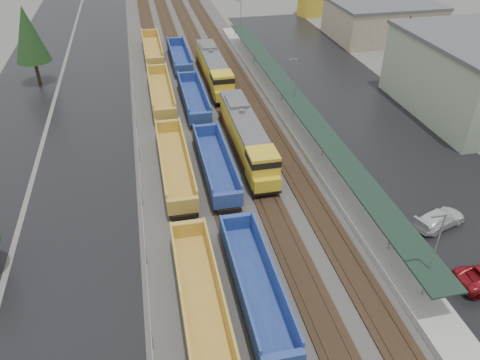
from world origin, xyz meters
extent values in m
cube|color=#302D2B|center=(0.00, 60.00, 0.04)|extent=(20.00, 160.00, 0.08)
cube|color=black|center=(-6.00, 60.00, 0.15)|extent=(2.60, 160.00, 0.15)
cube|color=#473326|center=(-6.72, 60.00, 0.27)|extent=(0.08, 160.00, 0.07)
cube|color=#473326|center=(-5.28, 60.00, 0.27)|extent=(0.08, 160.00, 0.07)
cube|color=black|center=(-2.00, 60.00, 0.15)|extent=(2.60, 160.00, 0.15)
cube|color=#473326|center=(-2.72, 60.00, 0.27)|extent=(0.08, 160.00, 0.07)
cube|color=#473326|center=(-1.28, 60.00, 0.27)|extent=(0.08, 160.00, 0.07)
cube|color=black|center=(2.00, 60.00, 0.15)|extent=(2.60, 160.00, 0.15)
cube|color=#473326|center=(1.28, 60.00, 0.27)|extent=(0.08, 160.00, 0.07)
cube|color=#473326|center=(2.72, 60.00, 0.27)|extent=(0.08, 160.00, 0.07)
cube|color=black|center=(6.00, 60.00, 0.15)|extent=(2.60, 160.00, 0.15)
cube|color=#473326|center=(5.28, 60.00, 0.27)|extent=(0.08, 160.00, 0.07)
cube|color=#473326|center=(6.72, 60.00, 0.27)|extent=(0.08, 160.00, 0.07)
cube|color=black|center=(-15.00, 60.00, 0.01)|extent=(10.00, 160.00, 0.02)
cube|color=black|center=(-25.00, 60.00, 0.01)|extent=(9.00, 160.00, 0.02)
cube|color=black|center=(19.00, 50.00, 0.01)|extent=(16.00, 100.00, 0.02)
cube|color=#9E9B93|center=(9.50, 50.00, 0.35)|extent=(3.00, 80.00, 0.70)
cylinder|color=gray|center=(9.50, 25.00, 1.90)|extent=(0.16, 0.16, 2.40)
cylinder|color=gray|center=(9.50, 40.00, 1.90)|extent=(0.16, 0.16, 2.40)
cylinder|color=gray|center=(9.50, 55.00, 1.90)|extent=(0.16, 0.16, 2.40)
cylinder|color=gray|center=(9.50, 70.00, 1.90)|extent=(0.16, 0.16, 2.40)
cylinder|color=gray|center=(9.50, 85.00, 1.90)|extent=(0.16, 0.16, 2.40)
cube|color=black|center=(9.50, 50.00, 3.20)|extent=(2.60, 65.00, 0.15)
cylinder|color=gray|center=(9.50, 20.00, 4.00)|extent=(0.12, 0.12, 8.00)
cube|color=gray|center=(9.00, 20.00, 7.90)|extent=(1.00, 0.15, 0.12)
cylinder|color=gray|center=(9.50, 50.00, 4.00)|extent=(0.12, 0.12, 8.00)
cube|color=gray|center=(9.00, 50.00, 7.90)|extent=(1.00, 0.15, 0.12)
cylinder|color=gray|center=(9.50, 80.00, 4.00)|extent=(0.12, 0.12, 8.00)
cube|color=gray|center=(9.00, 80.00, 7.90)|extent=(1.00, 0.15, 0.12)
cylinder|color=gray|center=(-9.50, 20.00, 1.00)|extent=(0.08, 0.08, 2.00)
cylinder|color=gray|center=(-9.50, 28.00, 1.00)|extent=(0.08, 0.08, 2.00)
cylinder|color=gray|center=(-9.50, 36.00, 1.00)|extent=(0.08, 0.08, 2.00)
cylinder|color=gray|center=(-9.50, 44.00, 1.00)|extent=(0.08, 0.08, 2.00)
cylinder|color=gray|center=(-9.50, 52.00, 1.00)|extent=(0.08, 0.08, 2.00)
cylinder|color=gray|center=(-9.50, 60.00, 1.00)|extent=(0.08, 0.08, 2.00)
cylinder|color=gray|center=(-9.50, 68.00, 1.00)|extent=(0.08, 0.08, 2.00)
cylinder|color=gray|center=(-9.50, 76.00, 1.00)|extent=(0.08, 0.08, 2.00)
cylinder|color=gray|center=(-9.50, 84.00, 1.00)|extent=(0.08, 0.08, 2.00)
cylinder|color=gray|center=(-9.50, 92.00, 1.00)|extent=(0.08, 0.08, 2.00)
cylinder|color=gray|center=(-9.50, 100.00, 1.00)|extent=(0.08, 0.08, 2.00)
cylinder|color=gray|center=(-9.50, 108.00, 1.00)|extent=(0.08, 0.08, 2.00)
cylinder|color=gray|center=(-9.50, 116.00, 1.00)|extent=(0.08, 0.08, 2.00)
cube|color=gray|center=(-9.50, 60.00, 2.00)|extent=(0.05, 160.00, 0.05)
cube|color=gray|center=(36.00, 80.00, 3.00)|extent=(18.00, 14.00, 6.00)
cube|color=#59595B|center=(36.00, 80.00, 6.25)|extent=(18.36, 14.28, 0.50)
cylinder|color=#332316|center=(-23.00, 70.00, 1.65)|extent=(0.50, 0.50, 3.30)
cone|color=black|center=(-23.00, 70.00, 7.15)|extent=(4.84, 4.84, 7.70)
cylinder|color=#332316|center=(28.00, 58.00, 1.50)|extent=(0.50, 0.50, 3.00)
cone|color=black|center=(28.00, 58.00, 6.50)|extent=(4.40, 4.40, 7.00)
cube|color=black|center=(2.00, 43.57, 0.81)|extent=(2.76, 18.42, 0.37)
cube|color=gold|center=(2.00, 44.49, 2.37)|extent=(2.58, 14.74, 2.76)
cube|color=gold|center=(2.00, 36.39, 2.56)|extent=(2.76, 2.95, 3.13)
cube|color=black|center=(2.00, 36.39, 3.48)|extent=(2.81, 2.99, 0.64)
cube|color=gold|center=(2.00, 34.73, 1.64)|extent=(2.58, 0.92, 1.29)
cube|color=#59595B|center=(2.00, 44.49, 3.85)|extent=(2.63, 14.74, 0.32)
cube|color=maroon|center=(0.69, 44.49, 1.27)|extent=(0.04, 14.74, 0.32)
cube|color=maroon|center=(3.31, 44.49, 1.27)|extent=(0.04, 14.74, 0.32)
cube|color=black|center=(2.00, 43.57, 0.44)|extent=(2.03, 5.53, 0.55)
cube|color=black|center=(2.00, 37.12, 0.53)|extent=(2.21, 3.68, 0.46)
cube|color=black|center=(2.00, 50.02, 0.53)|extent=(2.21, 3.68, 0.46)
cylinder|color=#59595B|center=(2.00, 45.41, 4.12)|extent=(0.64, 0.64, 0.46)
cube|color=#59595B|center=(2.00, 48.18, 4.08)|extent=(2.21, 3.68, 0.46)
cube|color=black|center=(2.00, 64.57, 0.81)|extent=(2.76, 18.42, 0.37)
cube|color=gold|center=(2.00, 65.49, 2.37)|extent=(2.58, 14.74, 2.76)
cube|color=gold|center=(2.00, 57.39, 2.56)|extent=(2.76, 2.95, 3.13)
cube|color=black|center=(2.00, 57.39, 3.48)|extent=(2.81, 2.99, 0.64)
cube|color=gold|center=(2.00, 55.73, 1.64)|extent=(2.58, 0.92, 1.29)
cube|color=#59595B|center=(2.00, 65.49, 3.85)|extent=(2.63, 14.74, 0.32)
cube|color=maroon|center=(0.69, 65.49, 1.27)|extent=(0.04, 14.74, 0.32)
cube|color=maroon|center=(3.31, 65.49, 1.27)|extent=(0.04, 14.74, 0.32)
cube|color=black|center=(2.00, 64.57, 0.44)|extent=(2.03, 5.53, 0.55)
cube|color=black|center=(2.00, 58.12, 0.53)|extent=(2.21, 3.68, 0.46)
cube|color=black|center=(2.00, 71.02, 0.53)|extent=(2.21, 3.68, 0.46)
cylinder|color=#59595B|center=(2.00, 66.41, 4.12)|extent=(0.64, 0.64, 0.46)
cube|color=#59595B|center=(2.00, 69.18, 4.08)|extent=(2.21, 3.68, 0.46)
cube|color=gold|center=(-6.00, 21.95, 0.89)|extent=(2.78, 15.05, 0.27)
cube|color=gold|center=(-7.34, 21.95, 1.85)|extent=(0.16, 15.05, 1.93)
cube|color=gold|center=(-4.66, 21.95, 1.85)|extent=(0.16, 15.05, 1.93)
cube|color=gold|center=(-6.00, 29.69, 1.64)|extent=(2.78, 0.53, 1.50)
cube|color=black|center=(-6.00, 28.94, 0.57)|extent=(2.14, 2.35, 0.53)
cube|color=gold|center=(-6.00, 40.75, 0.89)|extent=(2.78, 15.05, 0.27)
cube|color=gold|center=(-7.34, 40.75, 1.85)|extent=(0.16, 15.05, 1.93)
cube|color=gold|center=(-4.66, 40.75, 1.85)|extent=(0.16, 15.05, 1.93)
cube|color=gold|center=(-6.00, 33.01, 1.64)|extent=(2.78, 0.53, 1.50)
cube|color=gold|center=(-6.00, 48.49, 1.64)|extent=(2.78, 0.53, 1.50)
cube|color=black|center=(-6.00, 33.76, 0.57)|extent=(2.14, 2.35, 0.53)
cube|color=black|center=(-6.00, 47.74, 0.57)|extent=(2.14, 2.35, 0.53)
cube|color=gold|center=(-6.00, 59.55, 0.89)|extent=(2.78, 15.05, 0.27)
cube|color=gold|center=(-7.34, 59.55, 1.85)|extent=(0.16, 15.05, 1.93)
cube|color=gold|center=(-4.66, 59.55, 1.85)|extent=(0.16, 15.05, 1.93)
cube|color=gold|center=(-6.00, 51.81, 1.64)|extent=(2.78, 0.53, 1.50)
cube|color=gold|center=(-6.00, 67.29, 1.64)|extent=(2.78, 0.53, 1.50)
cube|color=black|center=(-6.00, 52.56, 0.57)|extent=(2.14, 2.35, 0.53)
cube|color=black|center=(-6.00, 66.54, 0.57)|extent=(2.14, 2.35, 0.53)
cube|color=gold|center=(-6.00, 78.34, 0.89)|extent=(2.78, 15.05, 0.27)
cube|color=gold|center=(-7.34, 78.34, 1.85)|extent=(0.16, 15.05, 1.93)
cube|color=gold|center=(-4.66, 78.34, 1.85)|extent=(0.16, 15.05, 1.93)
cube|color=gold|center=(-6.00, 70.60, 1.64)|extent=(2.78, 0.53, 1.50)
cube|color=gold|center=(-6.00, 86.09, 1.64)|extent=(2.78, 0.53, 1.50)
cube|color=black|center=(-6.00, 71.35, 0.57)|extent=(2.14, 2.35, 0.53)
cube|color=black|center=(-6.00, 85.34, 0.57)|extent=(2.14, 2.35, 0.53)
cube|color=navy|center=(-2.00, 23.00, 0.88)|extent=(2.72, 13.17, 0.26)
cube|color=navy|center=(-3.31, 23.00, 1.82)|extent=(0.16, 13.17, 1.89)
cube|color=navy|center=(-0.69, 23.00, 1.82)|extent=(0.16, 13.17, 1.89)
cube|color=navy|center=(-2.00, 29.79, 1.61)|extent=(2.72, 0.52, 1.47)
cube|color=black|center=(-2.00, 29.06, 0.56)|extent=(2.09, 2.30, 0.52)
cube|color=navy|center=(-2.00, 39.83, 0.88)|extent=(2.72, 13.17, 0.26)
cube|color=navy|center=(-3.31, 39.83, 1.82)|extent=(0.16, 13.17, 1.89)
cube|color=navy|center=(-0.69, 39.83, 1.82)|extent=(0.16, 13.17, 1.89)
cube|color=navy|center=(-2.00, 33.04, 1.61)|extent=(2.72, 0.52, 1.47)
cube|color=navy|center=(-2.00, 46.62, 1.61)|extent=(2.72, 0.52, 1.47)
cube|color=black|center=(-2.00, 33.77, 0.56)|extent=(2.09, 2.30, 0.52)
cube|color=black|center=(-2.00, 45.89, 0.56)|extent=(2.09, 2.30, 0.52)
cube|color=navy|center=(-2.00, 56.66, 0.88)|extent=(2.72, 13.17, 0.26)
cube|color=navy|center=(-3.31, 56.66, 1.82)|extent=(0.16, 13.17, 1.89)
cube|color=navy|center=(-0.69, 56.66, 1.82)|extent=(0.16, 13.17, 1.89)
cube|color=navy|center=(-2.00, 49.87, 1.61)|extent=(2.72, 0.52, 1.47)
cube|color=navy|center=(-2.00, 63.46, 1.61)|extent=(2.72, 0.52, 1.47)
cube|color=black|center=(-2.00, 50.60, 0.56)|extent=(2.09, 2.30, 0.52)
cube|color=black|center=(-2.00, 62.72, 0.56)|extent=(2.09, 2.30, 0.52)
cube|color=navy|center=(-2.00, 73.50, 0.88)|extent=(2.72, 13.17, 0.26)
cube|color=navy|center=(-3.31, 73.50, 1.82)|extent=(0.16, 13.17, 1.89)
cube|color=navy|center=(-0.69, 73.50, 1.82)|extent=(0.16, 13.17, 1.89)
cube|color=navy|center=(-2.00, 66.70, 1.61)|extent=(2.72, 0.52, 1.47)
cube|color=navy|center=(-2.00, 80.29, 1.61)|extent=(2.72, 0.52, 1.47)
cube|color=black|center=(-2.00, 67.44, 0.56)|extent=(2.09, 2.30, 0.52)
cube|color=black|center=(-2.00, 79.56, 0.56)|extent=(2.09, 2.30, 0.52)
cylinder|color=gold|center=(28.92, 98.71, 2.88)|extent=(5.76, 5.76, 5.76)
imported|color=silver|center=(15.69, 27.57, 0.73)|extent=(3.50, 5.41, 1.46)
camera|label=1|loc=(-8.13, -0.02, 25.91)|focal=35.00mm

